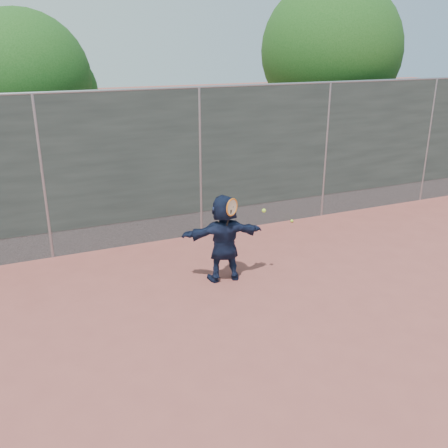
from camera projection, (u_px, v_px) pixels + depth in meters
name	position (u px, v px, depth m)	size (l,w,h in m)	color
ground	(285.00, 311.00, 7.51)	(80.00, 80.00, 0.00)	#9E4C42
player	(224.00, 238.00, 8.28)	(1.39, 0.44, 1.49)	#141C37
ball_ground	(292.00, 221.00, 11.18)	(0.07, 0.07, 0.07)	#BEF436
fence	(200.00, 160.00, 9.98)	(20.00, 0.06, 3.03)	#38423D
swing_action	(235.00, 209.00, 7.96)	(0.77, 0.17, 0.51)	orange
tree_right	(335.00, 55.00, 13.02)	(3.78, 3.60, 5.39)	#382314
tree_left	(30.00, 84.00, 11.06)	(3.15, 3.00, 4.53)	#382314
weed_clump	(216.00, 228.00, 10.49)	(0.68, 0.07, 0.30)	#387226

